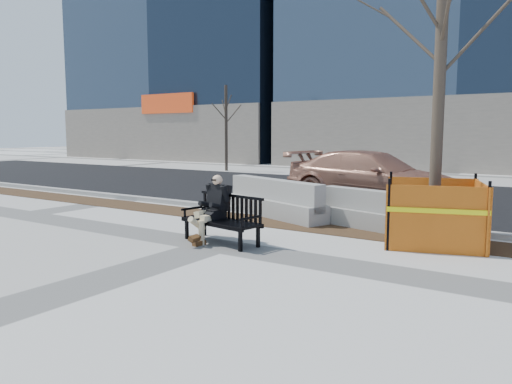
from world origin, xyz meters
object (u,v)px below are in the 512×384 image
Objects in this scene: sedan at (371,202)px; jersey_barrier_left at (275,217)px; tree_fence at (432,244)px; jersey_barrier_right at (380,230)px; seated_man at (214,241)px; bench at (221,243)px.

sedan is 1.62× the size of jersey_barrier_left.
jersey_barrier_right is (-1.26, 0.69, 0.00)m from tree_fence.
seated_man reaches higher than jersey_barrier_right.
jersey_barrier_left is at bearing 169.43° from sedan.
bench is at bearing -111.73° from jersey_barrier_right.
seated_man is 0.20× the size of tree_fence.
tree_fence is 4.18m from jersey_barrier_left.
jersey_barrier_right is at bearing 151.39° from tree_fence.
bench is 0.58× the size of jersey_barrier_right.
jersey_barrier_left is (-1.13, -3.74, 0.00)m from sedan.
bench is 0.53× the size of jersey_barrier_left.
tree_fence is 1.43m from jersey_barrier_right.
tree_fence is (3.61, 2.07, 0.00)m from seated_man.
sedan is 3.91m from jersey_barrier_left.
sedan is at bearing 122.12° from tree_fence.
jersey_barrier_right is (2.12, 2.85, 0.00)m from bench.
jersey_barrier_right is (1.69, -4.00, 0.00)m from sedan.
bench is at bearing -56.35° from jersey_barrier_left.
seated_man is at bearing -115.53° from jersey_barrier_right.
sedan is (-2.94, 4.69, 0.00)m from tree_fence.
seated_man is 3.62m from jersey_barrier_right.
sedan is 1.78× the size of jersey_barrier_right.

